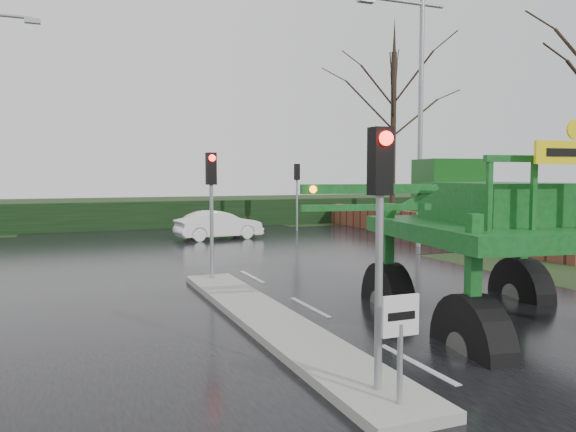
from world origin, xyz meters
name	(u,v)px	position (x,y,z in m)	size (l,w,h in m)	color
ground	(416,365)	(0.00, 0.00, 0.00)	(140.00, 140.00, 0.00)	black
road_main	(232,267)	(0.00, 10.00, 0.00)	(14.00, 80.00, 0.02)	black
road_cross	(191,245)	(0.00, 16.00, 0.01)	(80.00, 12.00, 0.02)	black
median_island	(270,321)	(-1.30, 3.00, 0.09)	(1.20, 10.00, 0.16)	gray
hedge_row	(160,215)	(0.00, 24.00, 0.75)	(44.00, 0.90, 1.50)	black
brick_wall	(404,223)	(10.50, 16.00, 0.60)	(0.40, 20.00, 1.20)	#592D1E
keep_left_sign	(400,331)	(-1.30, -1.50, 1.06)	(0.50, 0.07, 1.35)	gray
traffic_signal_near	(380,202)	(-1.30, -1.01, 2.59)	(0.26, 0.33, 3.52)	gray
traffic_signal_mid	(211,188)	(-1.30, 7.49, 2.59)	(0.26, 0.33, 3.52)	gray
traffic_signal_far	(297,182)	(6.50, 20.01, 2.59)	(0.26, 0.33, 3.52)	gray
street_light_right	(414,98)	(8.19, 12.00, 5.99)	(3.85, 0.30, 10.00)	gray
tree_right_far	(393,114)	(13.00, 21.00, 6.50)	(7.00, 7.00, 12.05)	black
crop_sprayer	(467,214)	(1.28, 0.44, 2.28)	(8.54, 5.89, 4.81)	black
white_sedan	(219,239)	(1.64, 17.65, 0.00)	(1.37, 3.92, 1.29)	white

